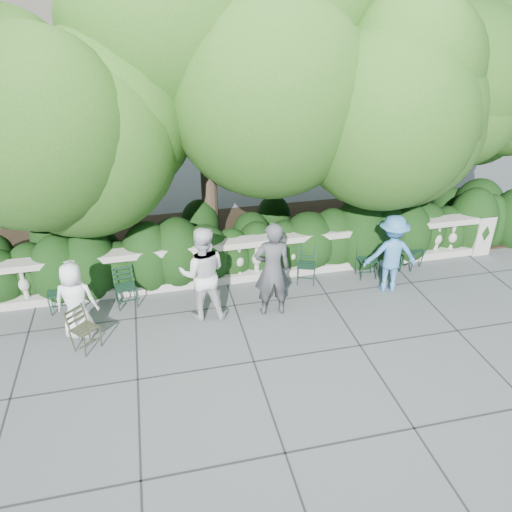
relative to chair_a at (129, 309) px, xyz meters
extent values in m
plane|color=#494B50|center=(2.63, -1.16, 0.00)|extent=(90.00, 90.00, 0.00)
cube|color=#9E998E|center=(2.63, 0.64, 0.09)|extent=(12.00, 0.32, 0.18)
cube|color=#9E998E|center=(2.63, 0.64, 0.93)|extent=(12.00, 0.36, 0.14)
cube|color=#9E998E|center=(8.41, 0.64, 0.50)|extent=(0.44, 0.44, 1.00)
cylinder|color=#3F3023|center=(-1.37, 2.24, 1.40)|extent=(0.40, 0.40, 2.80)
ellipsoid|color=#1B3C10|center=(-1.37, 1.80, 3.68)|extent=(5.28, 5.28, 3.96)
cylinder|color=#3F3023|center=(2.13, 2.84, 1.70)|extent=(0.40, 0.40, 3.40)
ellipsoid|color=#1B3C10|center=(2.13, 2.32, 4.44)|extent=(6.24, 6.24, 4.68)
cylinder|color=#3F3023|center=(5.63, 2.14, 1.50)|extent=(0.40, 0.40, 3.00)
ellipsoid|color=#1B3C10|center=(5.63, 1.68, 3.92)|extent=(5.52, 5.52, 4.14)
cylinder|color=#3F3023|center=(8.63, 2.64, 1.30)|extent=(0.40, 0.40, 2.60)
ellipsoid|color=#1B3C10|center=(8.63, 2.24, 3.40)|extent=(4.80, 4.80, 3.60)
imported|color=white|center=(-0.87, -0.67, 0.77)|extent=(0.82, 0.60, 1.53)
imported|color=#3C3D41|center=(2.82, -0.74, 0.99)|extent=(0.75, 0.52, 1.97)
imported|color=silver|center=(1.49, -0.54, 0.96)|extent=(1.03, 0.86, 1.92)
imported|color=teal|center=(5.48, -0.45, 0.86)|extent=(1.20, 0.80, 1.72)
camera|label=1|loc=(0.63, -8.80, 5.81)|focal=35.00mm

